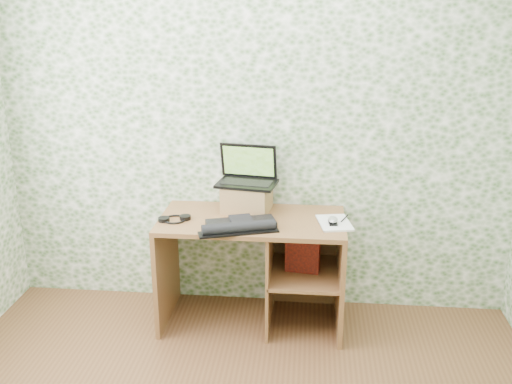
# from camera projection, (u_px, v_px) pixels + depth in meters

# --- Properties ---
(wall_back) EXTENTS (3.50, 0.00, 3.50)m
(wall_back) POSITION_uv_depth(u_px,v_px,m) (257.00, 125.00, 3.80)
(wall_back) COLOR white
(wall_back) RESTS_ON ground
(desk) EXTENTS (1.20, 0.60, 0.75)m
(desk) POSITION_uv_depth(u_px,v_px,m) (264.00, 255.00, 3.79)
(desk) COLOR brown
(desk) RESTS_ON floor
(riser) EXTENTS (0.34, 0.30, 0.18)m
(riser) POSITION_uv_depth(u_px,v_px,m) (247.00, 198.00, 3.80)
(riser) COLOR olive
(riser) RESTS_ON desk
(laptop) EXTENTS (0.42, 0.32, 0.26)m
(laptop) POSITION_uv_depth(u_px,v_px,m) (248.00, 174.00, 3.79)
(laptop) COLOR black
(laptop) RESTS_ON riser
(keyboard) EXTENTS (0.49, 0.38, 0.07)m
(keyboard) POSITION_uv_depth(u_px,v_px,m) (240.00, 225.00, 3.51)
(keyboard) COLOR black
(keyboard) RESTS_ON desk
(headphones) EXTENTS (0.20, 0.19, 0.03)m
(headphones) POSITION_uv_depth(u_px,v_px,m) (175.00, 219.00, 3.66)
(headphones) COLOR black
(headphones) RESTS_ON desk
(notepad) EXTENTS (0.24, 0.30, 0.01)m
(notepad) POSITION_uv_depth(u_px,v_px,m) (334.00, 223.00, 3.60)
(notepad) COLOR white
(notepad) RESTS_ON desk
(mouse) EXTENTS (0.07, 0.10, 0.03)m
(mouse) POSITION_uv_depth(u_px,v_px,m) (333.00, 221.00, 3.57)
(mouse) COLOR #B9B9BB
(mouse) RESTS_ON notepad
(pen) EXTENTS (0.06, 0.12, 0.01)m
(pen) POSITION_uv_depth(u_px,v_px,m) (345.00, 218.00, 3.65)
(pen) COLOR black
(pen) RESTS_ON notepad
(red_box) EXTENTS (0.23, 0.10, 0.27)m
(red_box) POSITION_uv_depth(u_px,v_px,m) (303.00, 253.00, 3.73)
(red_box) COLOR #9D1B0E
(red_box) RESTS_ON desk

